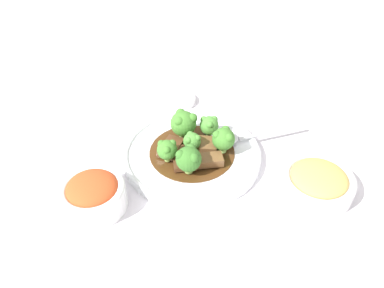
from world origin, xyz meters
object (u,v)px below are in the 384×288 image
Objects in this scene: beef_strip_3 at (184,158)px; serving_spoon at (232,139)px; beef_strip_0 at (171,147)px; side_bowl_appetizer at (318,182)px; beef_strip_2 at (204,144)px; broccoli_floret_5 at (189,159)px; beef_strip_1 at (204,160)px; broccoli_floret_4 at (209,125)px; broccoli_floret_3 at (184,123)px; broccoli_floret_0 at (192,141)px; sauce_dish at (180,100)px; broccoli_floret_2 at (224,139)px; broccoli_floret_1 at (167,150)px; side_bowl_kimchi at (93,194)px; main_plate at (192,154)px.

serving_spoon is at bearing -82.97° from beef_strip_3.
beef_strip_0 is 0.26m from side_bowl_appetizer.
broccoli_floret_5 reaches higher than beef_strip_2.
beef_strip_1 is 1.72× the size of broccoli_floret_4.
broccoli_floret_5 is (-0.09, 0.03, -0.00)m from broccoli_floret_3.
broccoli_floret_0 reaches higher than beef_strip_0.
beef_strip_2 is at bearing -153.06° from broccoli_floret_3.
broccoli_floret_4 reaches higher than sauce_dish.
serving_spoon reaches higher than beef_strip_0.
broccoli_floret_0 is 0.53× the size of sauce_dish.
beef_strip_1 is at bearing 115.57° from serving_spoon.
broccoli_floret_2 reaches higher than side_bowl_appetizer.
broccoli_floret_4 is at bearing -42.84° from broccoli_floret_5.
broccoli_floret_2 reaches higher than beef_strip_1.
broccoli_floret_2 is (-0.02, -0.10, 0.00)m from broccoli_floret_1.
side_bowl_appetizer is (-0.11, -0.35, -0.01)m from side_bowl_kimchi.
side_bowl_appetizer is (-0.15, -0.21, -0.02)m from broccoli_floret_1.
side_bowl_appetizer is 0.36m from sauce_dish.
broccoli_floret_0 is (0.02, -0.02, 0.02)m from beef_strip_3.
serving_spoon is 0.19m from sauce_dish.
beef_strip_2 is 0.05m from beef_strip_3.
sauce_dish is (0.18, -0.04, -0.00)m from main_plate.
broccoli_floret_2 reaches higher than main_plate.
broccoli_floret_1 is at bearing 55.16° from side_bowl_appetizer.
broccoli_floret_2 is 1.21× the size of broccoli_floret_4.
broccoli_floret_0 reaches higher than sauce_dish.
main_plate is 0.07m from broccoli_floret_5.
broccoli_floret_2 is 0.08m from broccoli_floret_5.
serving_spoon reaches higher than sauce_dish.
broccoli_floret_5 is 0.42× the size of side_bowl_appetizer.
sauce_dish is at bearing -16.35° from broccoli_floret_3.
beef_strip_3 is (-0.03, -0.01, -0.00)m from beef_strip_0.
side_bowl_appetizer is at bearing -133.82° from main_plate.
serving_spoon is (-0.01, -0.08, -0.02)m from broccoli_floret_0.
sauce_dish is (0.34, 0.12, -0.02)m from side_bowl_appetizer.
side_bowl_appetizer is at bearing -141.16° from broccoli_floret_3.
broccoli_floret_4 is (0.03, -0.02, 0.02)m from beef_strip_2.
beef_strip_3 is at bearing 128.59° from main_plate.
broccoli_floret_1 is 0.07m from broccoli_floret_3.
broccoli_floret_3 is 0.05m from broccoli_floret_4.
broccoli_floret_4 is 0.80× the size of broccoli_floret_5.
broccoli_floret_0 is 0.05m from broccoli_floret_5.
side_bowl_appetizer reaches higher than beef_strip_0.
serving_spoon is 2.73× the size of sauce_dish.
broccoli_floret_1 is 0.82× the size of broccoli_floret_5.
beef_strip_0 is at bearing 36.94° from beef_strip_1.
beef_strip_1 is 0.04m from beef_strip_2.
side_bowl_appetizer is at bearing -107.01° from side_bowl_kimchi.
side_bowl_kimchi reaches higher than main_plate.
main_plate reaches higher than sauce_dish.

